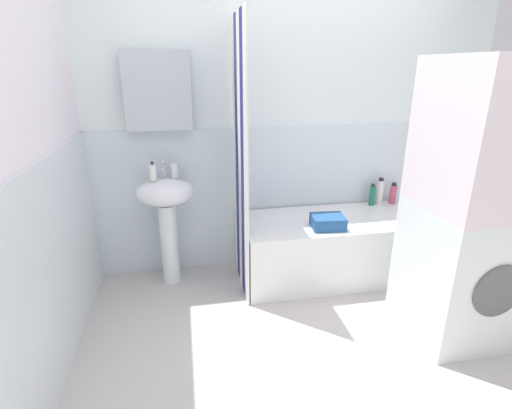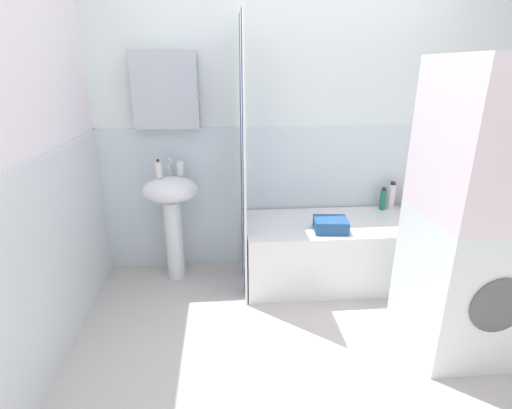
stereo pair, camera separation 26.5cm
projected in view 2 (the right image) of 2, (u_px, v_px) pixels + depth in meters
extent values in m
cube|color=beige|center=(319.00, 359.00, 2.34)|extent=(4.80, 5.60, 0.04)
cube|color=white|center=(290.00, 126.00, 3.12)|extent=(3.60, 0.05, 2.40)
cube|color=silver|center=(289.00, 197.00, 3.29)|extent=(3.60, 0.02, 1.20)
cube|color=silver|center=(165.00, 90.00, 2.85)|extent=(0.48, 0.12, 0.56)
cube|color=white|center=(37.00, 154.00, 2.12)|extent=(0.05, 1.81, 2.40)
cube|color=silver|center=(62.00, 251.00, 2.33)|extent=(0.02, 1.81, 1.20)
cylinder|color=white|center=(174.00, 240.00, 3.11)|extent=(0.14, 0.14, 0.66)
ellipsoid|color=white|center=(170.00, 190.00, 2.96)|extent=(0.44, 0.34, 0.20)
cylinder|color=silver|center=(171.00, 171.00, 3.01)|extent=(0.03, 0.03, 0.05)
cylinder|color=silver|center=(169.00, 165.00, 2.95)|extent=(0.02, 0.10, 0.02)
sphere|color=silver|center=(170.00, 160.00, 2.98)|extent=(0.03, 0.03, 0.03)
cylinder|color=white|center=(159.00, 170.00, 2.89)|extent=(0.05, 0.05, 0.12)
sphere|color=#2D282E|center=(158.00, 161.00, 2.86)|extent=(0.02, 0.02, 0.02)
cylinder|color=white|center=(180.00, 168.00, 2.98)|extent=(0.06, 0.06, 0.10)
cube|color=white|center=(337.00, 250.00, 3.11)|extent=(1.49, 0.65, 0.50)
cube|color=white|center=(245.00, 171.00, 2.55)|extent=(0.01, 0.13, 2.00)
cube|color=navy|center=(244.00, 167.00, 2.67)|extent=(0.01, 0.13, 2.00)
cube|color=white|center=(243.00, 162.00, 2.79)|extent=(0.01, 0.13, 2.00)
cube|color=navy|center=(242.00, 158.00, 2.92)|extent=(0.01, 0.13, 2.00)
cube|color=white|center=(241.00, 155.00, 3.04)|extent=(0.01, 0.13, 2.00)
cylinder|color=#C94D68|center=(405.00, 199.00, 3.28)|extent=(0.06, 0.06, 0.17)
cylinder|color=#202927|center=(407.00, 189.00, 3.25)|extent=(0.04, 0.04, 0.02)
cylinder|color=white|center=(391.00, 197.00, 3.27)|extent=(0.06, 0.06, 0.22)
cylinder|color=#291C27|center=(393.00, 183.00, 3.23)|extent=(0.04, 0.04, 0.02)
cylinder|color=#20755C|center=(383.00, 200.00, 3.26)|extent=(0.05, 0.05, 0.17)
cylinder|color=#29291E|center=(384.00, 189.00, 3.23)|extent=(0.03, 0.03, 0.02)
cube|color=#27538B|center=(331.00, 225.00, 2.84)|extent=(0.26, 0.22, 0.09)
cube|color=white|center=(462.00, 282.00, 2.32)|extent=(0.59, 0.62, 0.86)
cube|color=white|center=(492.00, 140.00, 2.03)|extent=(0.59, 0.62, 0.86)
cylinder|color=#545858|center=(499.00, 306.00, 2.01)|extent=(0.33, 0.01, 0.33)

